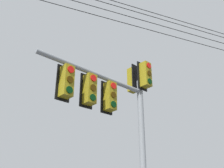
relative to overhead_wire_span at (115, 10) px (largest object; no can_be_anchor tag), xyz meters
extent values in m
cylinder|color=gray|center=(-1.18, -0.26, -3.25)|extent=(4.01, 0.33, 0.14)
cube|color=olive|center=(0.81, -0.66, -2.70)|extent=(0.31, 0.31, 0.90)
cube|color=black|center=(0.82, -0.49, -2.70)|extent=(0.44, 0.06, 1.04)
cylinder|color=red|center=(0.80, -0.82, -2.40)|extent=(0.20, 0.04, 0.20)
cylinder|color=#3C2703|center=(0.80, -0.82, -2.70)|extent=(0.20, 0.04, 0.20)
cylinder|color=black|center=(0.80, -0.82, -3.00)|extent=(0.20, 0.04, 0.20)
cube|color=olive|center=(0.84, -0.06, -2.70)|extent=(0.31, 0.31, 0.90)
cube|color=black|center=(0.83, -0.23, -2.70)|extent=(0.44, 0.06, 1.04)
cylinder|color=red|center=(0.84, 0.11, -2.40)|extent=(0.20, 0.04, 0.20)
cylinder|color=#3C2703|center=(0.84, 0.11, -2.70)|extent=(0.20, 0.04, 0.20)
cylinder|color=black|center=(0.84, 0.11, -3.00)|extent=(0.20, 0.04, 0.20)
cube|color=olive|center=(-0.58, -0.29, -3.80)|extent=(0.32, 0.32, 0.90)
cube|color=black|center=(-0.56, -0.12, -3.80)|extent=(0.44, 0.08, 1.04)
cylinder|color=red|center=(-0.59, -0.46, -3.50)|extent=(0.20, 0.05, 0.20)
cylinder|color=#3C2703|center=(-0.59, -0.46, -3.80)|extent=(0.20, 0.05, 0.20)
cylinder|color=black|center=(-0.59, -0.46, -4.10)|extent=(0.20, 0.05, 0.20)
cube|color=olive|center=(-1.38, -0.26, -3.80)|extent=(0.32, 0.32, 0.90)
cube|color=black|center=(-1.36, -0.09, -3.80)|extent=(0.44, 0.08, 1.04)
cylinder|color=red|center=(-1.39, -0.42, -3.50)|extent=(0.20, 0.05, 0.20)
cylinder|color=#3C2703|center=(-1.39, -0.42, -3.80)|extent=(0.20, 0.05, 0.20)
cylinder|color=black|center=(-1.39, -0.42, -4.10)|extent=(0.20, 0.05, 0.20)
cube|color=olive|center=(-2.18, -0.22, -3.80)|extent=(0.32, 0.32, 0.90)
cube|color=black|center=(-2.17, -0.05, -3.80)|extent=(0.44, 0.06, 1.04)
cylinder|color=red|center=(-2.19, -0.38, -3.50)|extent=(0.20, 0.04, 0.20)
cylinder|color=#3C2703|center=(-2.19, -0.38, -3.80)|extent=(0.20, 0.04, 0.20)
cylinder|color=black|center=(-2.19, -0.38, -4.10)|extent=(0.20, 0.04, 0.20)
cylinder|color=black|center=(0.00, 0.00, -0.50)|extent=(18.12, 7.89, 0.44)
cylinder|color=black|center=(0.00, 0.00, -0.12)|extent=(18.12, 7.89, 0.44)
cylinder|color=black|center=(0.00, 0.00, 0.20)|extent=(18.12, 7.89, 0.44)
cylinder|color=black|center=(0.00, 0.00, 0.41)|extent=(18.12, 7.89, 0.44)
camera|label=1|loc=(-6.24, -5.87, -6.98)|focal=44.81mm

